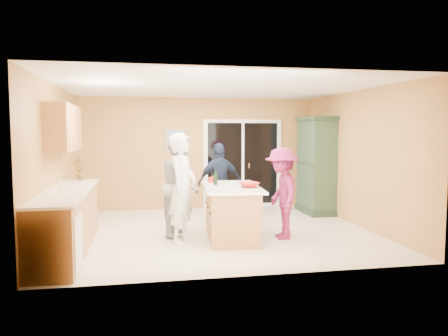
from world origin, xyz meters
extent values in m
plane|color=silver|center=(0.00, 0.00, 0.00)|extent=(5.50, 5.50, 0.00)
cube|color=white|center=(0.00, 0.00, 2.60)|extent=(5.50, 5.00, 0.10)
cube|color=#E7BB5F|center=(0.00, 2.50, 1.30)|extent=(5.50, 0.10, 2.60)
cube|color=#E7BB5F|center=(0.00, -2.50, 1.30)|extent=(5.50, 0.10, 2.60)
cube|color=#E7BB5F|center=(-2.75, 0.00, 1.30)|extent=(0.10, 5.00, 2.60)
cube|color=#E7BB5F|center=(2.75, 0.00, 1.30)|extent=(0.10, 5.00, 2.60)
cube|color=#AD7A43|center=(-2.45, -0.90, 0.45)|extent=(0.60, 3.00, 0.90)
cube|color=white|center=(-2.44, -2.00, 0.40)|extent=(0.62, 0.60, 0.72)
cube|color=white|center=(-2.44, -0.90, 0.92)|extent=(0.65, 3.05, 0.04)
cylinder|color=silver|center=(-2.45, -1.40, 1.09)|extent=(0.02, 0.02, 0.30)
cube|color=#AD7A43|center=(-2.58, -0.20, 1.88)|extent=(0.35, 1.60, 0.75)
cube|color=white|center=(1.05, 2.47, 1.05)|extent=(1.90, 0.05, 2.10)
cube|color=black|center=(1.05, 2.46, 1.05)|extent=(1.70, 0.03, 1.94)
cube|color=white|center=(1.05, 2.45, 1.05)|extent=(0.06, 0.04, 1.94)
cube|color=silver|center=(1.20, 2.44, 1.00)|extent=(0.02, 0.03, 0.12)
cube|color=tan|center=(-0.55, 2.48, 1.60)|extent=(0.46, 0.03, 0.56)
cube|color=#476094|center=(-0.55, 2.47, 1.60)|extent=(0.38, 0.02, 0.48)
cube|color=#AD7A43|center=(0.16, -0.54, 0.43)|extent=(0.90, 1.57, 0.86)
cube|color=white|center=(0.16, -0.54, 0.88)|extent=(1.07, 1.78, 0.04)
cube|color=black|center=(0.16, -0.54, 0.05)|extent=(0.82, 1.49, 0.10)
cube|color=#203422|center=(2.49, 1.41, 0.06)|extent=(0.59, 1.12, 0.13)
cube|color=#2F4732|center=(2.49, 1.41, 1.06)|extent=(0.53, 1.06, 1.99)
cube|color=#203422|center=(2.49, 1.41, 2.10)|extent=(0.62, 1.17, 0.08)
imported|color=white|center=(-0.68, -0.68, 0.90)|extent=(0.67, 0.78, 1.79)
imported|color=#9F9FA2|center=(-0.66, -0.14, 0.88)|extent=(0.85, 0.99, 1.77)
imported|color=#1B263C|center=(0.21, 0.88, 0.79)|extent=(0.99, 0.58, 1.59)
imported|color=#811C4B|center=(1.00, -0.70, 0.78)|extent=(0.64, 1.04, 1.55)
imported|color=red|center=(0.41, -0.75, 0.94)|extent=(0.39, 0.39, 0.08)
imported|color=#AB2811|center=(-2.45, 0.52, 1.14)|extent=(0.25, 0.21, 0.40)
cylinder|color=red|center=(-0.12, -0.02, 0.95)|extent=(0.07, 0.07, 0.10)
cylinder|color=red|center=(-0.06, 0.04, 0.95)|extent=(0.10, 0.10, 0.11)
cylinder|color=black|center=(-0.08, -0.33, 1.00)|extent=(0.07, 0.07, 0.22)
cylinder|color=black|center=(-0.08, -0.33, 1.15)|extent=(0.03, 0.03, 0.08)
cylinder|color=white|center=(0.16, -0.84, 0.90)|extent=(0.23, 0.23, 0.01)
camera|label=1|loc=(-1.32, -7.71, 1.82)|focal=35.00mm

